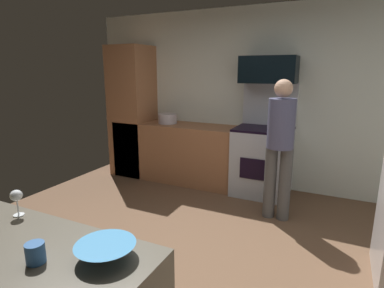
{
  "coord_description": "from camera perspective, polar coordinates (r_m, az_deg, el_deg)",
  "views": [
    {
      "loc": [
        1.23,
        -2.25,
        1.72
      ],
      "look_at": [
        0.0,
        0.3,
        1.05
      ],
      "focal_mm": 29.23,
      "sensor_mm": 36.0,
      "label": 1
    }
  ],
  "objects": [
    {
      "name": "lower_cabinet_run",
      "position": [
        4.9,
        -0.97,
        -1.68
      ],
      "size": [
        2.4,
        0.6,
        0.9
      ],
      "primitive_type": "cube",
      "color": "#9E6643",
      "rests_on": "ground"
    },
    {
      "name": "stock_pot",
      "position": [
        4.95,
        -4.48,
        4.66
      ],
      "size": [
        0.3,
        0.3,
        0.15
      ],
      "primitive_type": "cylinder",
      "color": "#BDB3BD",
      "rests_on": "lower_cabinet_run"
    },
    {
      "name": "mug_tea",
      "position": [
        1.59,
        -26.67,
        -17.34
      ],
      "size": [
        0.08,
        0.08,
        0.09
      ],
      "primitive_type": "cylinder",
      "color": "#2B5690",
      "rests_on": "counter_island"
    },
    {
      "name": "ground_plane",
      "position": [
        3.09,
        -2.6,
        -20.7
      ],
      "size": [
        5.2,
        4.8,
        0.02
      ],
      "primitive_type": "cube",
      "color": "brown"
    },
    {
      "name": "person_cook",
      "position": [
        3.68,
        15.75,
        0.11
      ],
      "size": [
        0.31,
        0.3,
        1.63
      ],
      "color": "#4E4E4E",
      "rests_on": "ground"
    },
    {
      "name": "mixing_bowl_small",
      "position": [
        1.52,
        -15.47,
        -18.31
      ],
      "size": [
        0.27,
        0.27,
        0.07
      ],
      "primitive_type": "cone",
      "rotation": [
        3.14,
        0.0,
        0.0
      ],
      "color": "teal",
      "rests_on": "counter_island"
    },
    {
      "name": "oven_range",
      "position": [
        4.49,
        12.73,
        -2.53
      ],
      "size": [
        0.76,
        0.65,
        1.55
      ],
      "color": "#B5BAC5",
      "rests_on": "ground"
    },
    {
      "name": "microwave",
      "position": [
        4.41,
        13.81,
        13.04
      ],
      "size": [
        0.74,
        0.38,
        0.36
      ],
      "primitive_type": "cube",
      "color": "black",
      "rests_on": "oven_range"
    },
    {
      "name": "wall_back",
      "position": [
        4.77,
        10.79,
        8.05
      ],
      "size": [
        5.2,
        0.12,
        2.6
      ],
      "primitive_type": "cube",
      "color": "silver",
      "rests_on": "ground"
    },
    {
      "name": "wine_glass_mid",
      "position": [
        2.07,
        -29.39,
        -8.42
      ],
      "size": [
        0.07,
        0.07,
        0.16
      ],
      "color": "silver",
      "rests_on": "counter_island"
    },
    {
      "name": "cabinet_column",
      "position": [
        5.3,
        -10.75,
        5.85
      ],
      "size": [
        0.6,
        0.6,
        2.1
      ],
      "primitive_type": "cube",
      "color": "#9E6643",
      "rests_on": "ground"
    }
  ]
}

